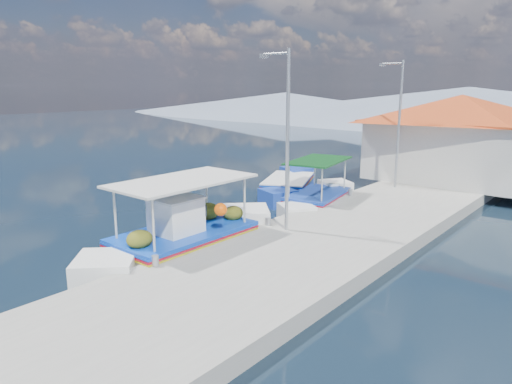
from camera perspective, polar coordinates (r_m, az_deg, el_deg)
The scene contains 10 objects.
ground at distance 18.08m, azimuth -12.10°, elevation -4.68°, with size 160.00×160.00×0.00m, color black.
quay at distance 18.99m, azimuth 14.02°, elevation -3.14°, with size 5.00×44.00×0.50m, color #9D9B92.
bollards at distance 19.22m, azimuth 7.47°, elevation -1.44°, with size 0.20×17.20×0.30m.
main_caique at distance 15.52m, azimuth -8.44°, elevation -5.43°, with size 2.48×8.23×2.71m.
caique_green_canopy at distance 21.19m, azimuth 7.61°, elevation -0.92°, with size 2.68×6.31×2.40m.
caique_blue_hull at distance 23.78m, azimuth 4.12°, elevation 0.60°, with size 3.84×6.25×1.22m.
caique_far at distance 31.05m, azimuth 17.56°, elevation 3.31°, with size 4.16×7.98×2.94m.
harbor_building at distance 26.76m, azimuth 23.41°, elevation 6.25°, with size 10.49×10.49×4.40m.
lamp_post_near at distance 15.62m, azimuth 3.58°, elevation 7.30°, with size 1.21×0.14×6.00m.
lamp_post_far at distance 23.48m, azimuth 16.81°, elevation 8.62°, with size 1.21×0.14×6.00m.
Camera 1 is at (13.67, -10.56, 5.34)m, focal length 32.94 mm.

